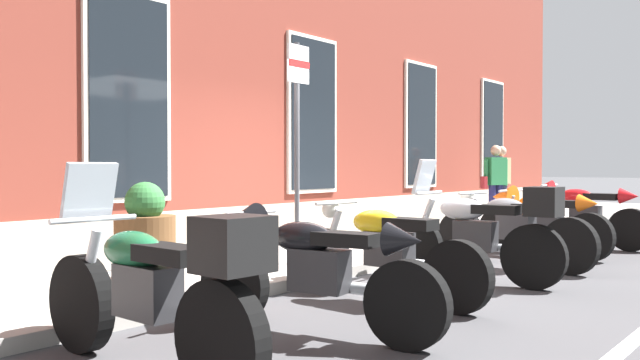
{
  "coord_description": "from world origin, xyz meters",
  "views": [
    {
      "loc": [
        -6.57,
        -4.36,
        1.27
      ],
      "look_at": [
        -0.48,
        0.42,
        1.11
      ],
      "focal_mm": 37.22,
      "sensor_mm": 36.0,
      "label": 1
    }
  ],
  "objects": [
    {
      "name": "ground_plane",
      "position": [
        0.0,
        0.0,
        0.0
      ],
      "size": [
        140.0,
        140.0,
        0.0
      ],
      "primitive_type": "plane",
      "color": "#38383A"
    },
    {
      "name": "sidewalk",
      "position": [
        0.0,
        1.17,
        0.06
      ],
      "size": [
        30.54,
        2.35,
        0.12
      ],
      "primitive_type": "cube",
      "color": "gray",
      "rests_on": "ground_plane"
    },
    {
      "name": "motorcycle_green_touring",
      "position": [
        -4.07,
        -1.13,
        0.54
      ],
      "size": [
        0.62,
        2.13,
        1.3
      ],
      "color": "black",
      "rests_on": "ground_plane"
    },
    {
      "name": "motorcycle_black_sport",
      "position": [
        -2.71,
        -1.18,
        0.54
      ],
      "size": [
        0.62,
        2.17,
        0.98
      ],
      "color": "black",
      "rests_on": "ground_plane"
    },
    {
      "name": "motorcycle_yellow_naked",
      "position": [
        -1.33,
        -1.01,
        0.47
      ],
      "size": [
        0.62,
        2.18,
        0.93
      ],
      "color": "black",
      "rests_on": "ground_plane"
    },
    {
      "name": "motorcycle_silver_touring",
      "position": [
        0.11,
        -1.32,
        0.56
      ],
      "size": [
        0.62,
        2.05,
        1.35
      ],
      "color": "black",
      "rests_on": "ground_plane"
    },
    {
      "name": "motorcycle_grey_naked",
      "position": [
        1.4,
        -1.14,
        0.48
      ],
      "size": [
        0.62,
        2.18,
        0.94
      ],
      "color": "black",
      "rests_on": "ground_plane"
    },
    {
      "name": "motorcycle_orange_sport",
      "position": [
        2.68,
        -1.02,
        0.55
      ],
      "size": [
        0.62,
        2.0,
        0.99
      ],
      "color": "black",
      "rests_on": "ground_plane"
    },
    {
      "name": "motorcycle_red_sport",
      "position": [
        4.06,
        -1.14,
        0.57
      ],
      "size": [
        0.62,
        2.06,
        1.04
      ],
      "color": "black",
      "rests_on": "ground_plane"
    },
    {
      "name": "pedestrian_striped_shirt",
      "position": [
        5.92,
        1.01,
        0.99
      ],
      "size": [
        0.63,
        0.36,
        1.56
      ],
      "color": "#1E1E4C",
      "rests_on": "sidewalk"
    },
    {
      "name": "pedestrian_tan_coat",
      "position": [
        6.77,
        1.26,
        0.99
      ],
      "size": [
        0.66,
        0.29,
        1.57
      ],
      "color": "#2D3351",
      "rests_on": "sidewalk"
    },
    {
      "name": "parking_sign",
      "position": [
        -0.63,
        0.64,
        1.79
      ],
      "size": [
        0.36,
        0.07,
        2.59
      ],
      "color": "#4C4C51",
      "rests_on": "sidewalk"
    },
    {
      "name": "barrel_planter",
      "position": [
        -2.45,
        1.09,
        0.54
      ],
      "size": [
        0.63,
        0.63,
        0.99
      ],
      "color": "brown",
      "rests_on": "sidewalk"
    }
  ]
}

